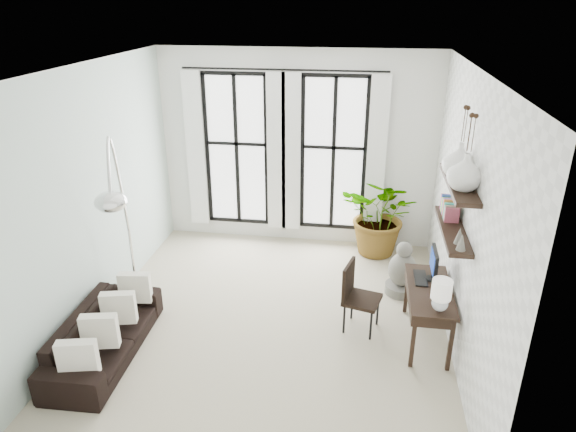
% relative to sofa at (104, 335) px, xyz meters
% --- Properties ---
extents(floor, '(5.00, 5.00, 0.00)m').
position_rel_sofa_xyz_m(floor, '(1.80, 0.96, -0.27)').
color(floor, '#B3AA8E').
rests_on(floor, ground).
extents(ceiling, '(5.00, 5.00, 0.00)m').
position_rel_sofa_xyz_m(ceiling, '(1.80, 0.96, 2.93)').
color(ceiling, white).
rests_on(ceiling, wall_back).
extents(wall_left, '(0.00, 5.00, 5.00)m').
position_rel_sofa_xyz_m(wall_left, '(-0.45, 0.96, 1.33)').
color(wall_left, silver).
rests_on(wall_left, floor).
extents(wall_right, '(0.00, 5.00, 5.00)m').
position_rel_sofa_xyz_m(wall_right, '(4.05, 0.96, 1.33)').
color(wall_right, white).
rests_on(wall_right, floor).
extents(wall_back, '(4.50, 0.00, 4.50)m').
position_rel_sofa_xyz_m(wall_back, '(1.80, 3.46, 1.33)').
color(wall_back, white).
rests_on(wall_back, floor).
extents(windows, '(3.26, 0.13, 2.65)m').
position_rel_sofa_xyz_m(windows, '(1.60, 3.39, 1.29)').
color(windows, white).
rests_on(windows, wall_back).
extents(wall_shelves, '(0.25, 1.30, 0.60)m').
position_rel_sofa_xyz_m(wall_shelves, '(3.91, 0.90, 1.45)').
color(wall_shelves, black).
rests_on(wall_shelves, wall_right).
extents(sofa, '(0.79, 1.89, 0.55)m').
position_rel_sofa_xyz_m(sofa, '(0.00, 0.00, 0.00)').
color(sofa, black).
rests_on(sofa, floor).
extents(throw_pillows, '(0.40, 1.52, 0.40)m').
position_rel_sofa_xyz_m(throw_pillows, '(0.10, -0.00, 0.23)').
color(throw_pillows, silver).
rests_on(throw_pillows, sofa).
extents(plant, '(1.54, 1.45, 1.35)m').
position_rel_sofa_xyz_m(plant, '(3.23, 3.11, 0.40)').
color(plant, '#2D7228').
rests_on(plant, floor).
extents(desk, '(0.51, 1.21, 1.11)m').
position_rel_sofa_xyz_m(desk, '(3.75, 0.80, 0.41)').
color(desk, black).
rests_on(desk, floor).
extents(desk_chair, '(0.52, 0.52, 0.90)m').
position_rel_sofa_xyz_m(desk_chair, '(2.88, 0.98, 0.24)').
color(desk_chair, black).
rests_on(desk_chair, floor).
extents(arc_lamp, '(0.76, 1.42, 2.52)m').
position_rel_sofa_xyz_m(arc_lamp, '(0.10, 0.58, 1.66)').
color(arc_lamp, silver).
rests_on(arc_lamp, floor).
extents(buddha, '(0.44, 0.44, 0.80)m').
position_rel_sofa_xyz_m(buddha, '(3.51, 1.91, 0.06)').
color(buddha, slate).
rests_on(buddha, floor).
extents(vase_a, '(0.37, 0.37, 0.38)m').
position_rel_sofa_xyz_m(vase_a, '(3.91, 0.61, 1.99)').
color(vase_a, white).
rests_on(vase_a, shelf_upper).
extents(vase_b, '(0.37, 0.37, 0.38)m').
position_rel_sofa_xyz_m(vase_b, '(3.91, 1.01, 1.99)').
color(vase_b, white).
rests_on(vase_b, shelf_upper).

